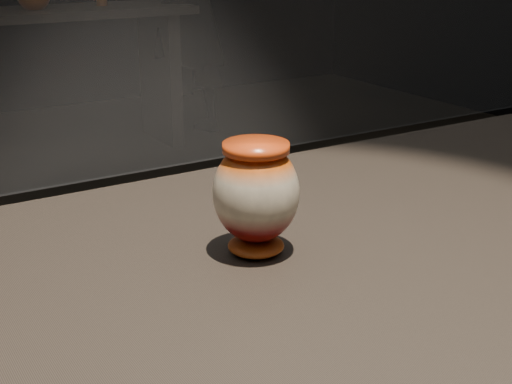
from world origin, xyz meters
TOP-DOWN VIEW (x-y plane):
  - main_vase at (0.06, 0.04)m, footprint 0.13×0.13m
  - back_shelf at (0.67, 3.64)m, footprint 2.00×0.60m

SIDE VIEW (x-z plane):
  - back_shelf at x=0.67m, z-range 0.19..1.09m
  - main_vase at x=0.06m, z-range 0.91..1.06m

